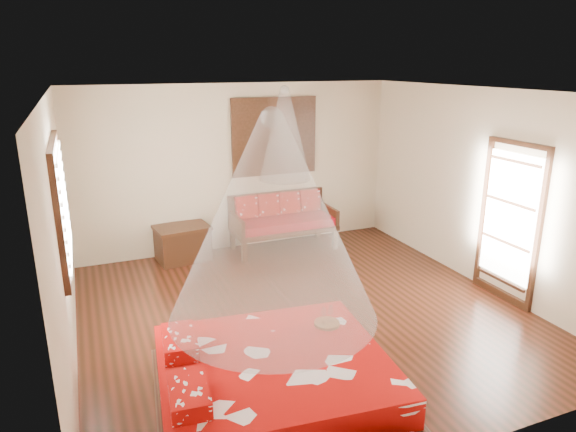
{
  "coord_description": "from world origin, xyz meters",
  "views": [
    {
      "loc": [
        -2.48,
        -5.49,
        3.13
      ],
      "look_at": [
        0.01,
        0.57,
        1.15
      ],
      "focal_mm": 32.0,
      "sensor_mm": 36.0,
      "label": 1
    }
  ],
  "objects": [
    {
      "name": "wine_tray",
      "position": [
        -0.29,
        -1.22,
        0.56
      ],
      "size": [
        0.27,
        0.27,
        0.22
      ],
      "rotation": [
        0.0,
        0.0,
        0.02
      ],
      "color": "brown",
      "rests_on": "bed"
    },
    {
      "name": "daybed",
      "position": [
        0.64,
        2.38,
        0.52
      ],
      "size": [
        1.77,
        0.78,
        0.94
      ],
      "color": "black",
      "rests_on": "floor"
    },
    {
      "name": "mosquito_net_daybed",
      "position": [
        0.64,
        2.25,
        2.0
      ],
      "size": [
        0.85,
        0.85,
        1.5
      ],
      "primitive_type": "cone",
      "color": "white",
      "rests_on": "ceiling"
    },
    {
      "name": "glazed_door",
      "position": [
        2.72,
        -0.6,
        1.07
      ],
      "size": [
        0.08,
        1.02,
        2.16
      ],
      "color": "black",
      "rests_on": "floor"
    },
    {
      "name": "room",
      "position": [
        0.0,
        0.0,
        1.4
      ],
      "size": [
        5.54,
        5.54,
        2.84
      ],
      "color": "black",
      "rests_on": "ground"
    },
    {
      "name": "mosquito_net_main",
      "position": [
        -1.02,
        -1.6,
        1.85
      ],
      "size": [
        1.85,
        1.85,
        1.8
      ],
      "primitive_type": "cone",
      "color": "white",
      "rests_on": "ceiling"
    },
    {
      "name": "shutter_panel",
      "position": [
        0.64,
        2.72,
        1.9
      ],
      "size": [
        1.52,
        0.06,
        1.32
      ],
      "color": "black",
      "rests_on": "wall_back"
    },
    {
      "name": "window_left",
      "position": [
        -2.71,
        0.2,
        1.7
      ],
      "size": [
        0.1,
        1.74,
        1.34
      ],
      "color": "black",
      "rests_on": "wall_left"
    },
    {
      "name": "bed",
      "position": [
        -1.04,
        -1.6,
        0.25
      ],
      "size": [
        2.36,
        2.18,
        0.65
      ],
      "rotation": [
        0.0,
        0.0,
        -0.1
      ],
      "color": "black",
      "rests_on": "floor"
    },
    {
      "name": "storage_chest",
      "position": [
        -1.08,
        2.45,
        0.29
      ],
      "size": [
        0.91,
        0.71,
        0.58
      ],
      "rotation": [
        0.0,
        0.0,
        0.12
      ],
      "color": "black",
      "rests_on": "floor"
    }
  ]
}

